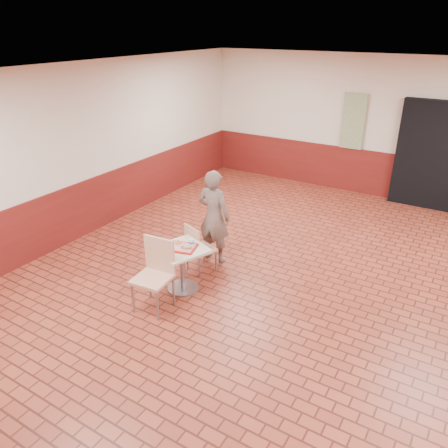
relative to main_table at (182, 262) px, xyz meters
The scene contains 12 objects.
room_shell 1.75m from the main_table, 15.23° to the left, with size 8.01×10.01×3.01m.
wainscot_band 1.41m from the main_table, 15.23° to the left, with size 8.00×10.00×1.00m.
corridor_doorway 5.88m from the main_table, 64.01° to the left, with size 1.60×0.22×2.20m, color black.
promo_poster 5.49m from the main_table, 81.85° to the left, with size 0.50×0.03×1.20m, color gray.
main_table is the anchor object (origin of this frame).
chair_main_front 0.53m from the main_table, 96.26° to the right, with size 0.50×0.50×0.99m.
chair_main_back 0.52m from the main_table, 98.84° to the left, with size 0.47×0.47×0.80m.
customer 1.05m from the main_table, 95.33° to the left, with size 0.56×0.37×1.53m, color #695C52.
serving_tray 0.23m from the main_table, ahead, with size 0.41×0.32×0.03m.
ring_donut 0.29m from the main_table, 148.60° to the left, with size 0.10×0.10×0.03m, color #C67848.
long_john_donut 0.28m from the main_table, ahead, with size 0.16×0.11×0.05m.
paper_cup 0.33m from the main_table, 43.34° to the left, with size 0.08×0.08×0.10m.
Camera 1 is at (1.99, -4.69, 3.57)m, focal length 35.00 mm.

